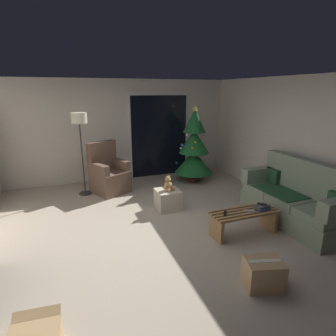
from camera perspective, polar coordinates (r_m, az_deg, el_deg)
name	(u,v)px	position (r m, az deg, el deg)	size (l,w,h in m)	color
ground_plane	(160,231)	(4.63, -1.70, -12.93)	(7.00, 7.00, 0.00)	#B2A38E
wall_back	(121,130)	(7.09, -9.75, 7.72)	(5.72, 0.12, 2.50)	beige
wall_right	(305,145)	(5.73, 26.50, 4.38)	(0.12, 6.00, 2.50)	beige
patio_door_frame	(159,135)	(7.29, -1.85, 6.96)	(1.60, 0.02, 2.20)	silver
patio_door_glass	(159,137)	(7.28, -1.80, 6.56)	(1.50, 0.02, 2.10)	black
couch	(296,200)	(5.25, 24.98, -6.05)	(0.81, 1.95, 1.08)	gray
coffee_table	(244,219)	(4.58, 15.49, -10.12)	(1.10, 0.40, 0.40)	#9E7547
remote_silver	(249,211)	(4.52, 16.48, -8.58)	(0.04, 0.16, 0.02)	#ADADB2
remote_black	(225,213)	(4.35, 11.80, -9.19)	(0.04, 0.16, 0.02)	black
book_stack	(262,207)	(4.65, 18.97, -7.71)	(0.24, 0.18, 0.07)	#285684
cell_phone	(262,204)	(4.66, 18.94, -7.15)	(0.07, 0.14, 0.01)	black
christmas_tree	(194,149)	(6.84, 5.41, 4.04)	(0.94, 0.94, 1.87)	#4C1E19
armchair	(109,175)	(6.30, -12.25, -1.36)	(0.92, 0.92, 1.13)	brown
floor_lamp	(80,126)	(6.07, -17.88, 8.28)	(0.32, 0.32, 1.78)	#2D2D30
ottoman	(168,200)	(5.33, -0.04, -6.57)	(0.44, 0.44, 0.39)	beige
teddy_bear_honey	(168,184)	(5.21, 0.05, -3.41)	(0.21, 0.22, 0.29)	tan
teddy_bear_chestnut_by_tree	(168,181)	(6.63, -0.04, -2.67)	(0.21, 0.21, 0.29)	brown
cardboard_box_taped_mid_floor	(263,273)	(3.61, 19.20, -19.98)	(0.49, 0.43, 0.34)	tan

